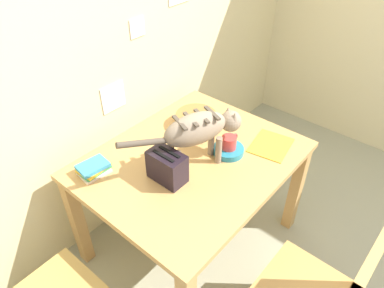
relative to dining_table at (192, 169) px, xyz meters
name	(u,v)px	position (x,y,z in m)	size (l,w,h in m)	color
wall_rear	(111,45)	(0.03, 0.65, 0.58)	(4.36, 0.11, 2.50)	beige
dining_table	(192,169)	(0.00, 0.00, 0.00)	(1.22, 0.99, 0.75)	tan
cat	(200,130)	(-0.01, -0.06, 0.32)	(0.67, 0.31, 0.33)	gray
saucer_bowl	(228,150)	(0.17, -0.13, 0.11)	(0.18, 0.18, 0.04)	teal
coffee_mug	(229,142)	(0.18, -0.13, 0.16)	(0.13, 0.09, 0.08)	#CD3B38
magazine	(271,145)	(0.39, -0.29, 0.09)	(0.26, 0.21, 0.01)	gold
book_stack	(94,168)	(-0.44, 0.32, 0.12)	(0.17, 0.14, 0.06)	beige
wicker_basket	(196,119)	(0.27, 0.19, 0.13)	(0.26, 0.26, 0.08)	olive
toaster	(167,167)	(-0.22, -0.01, 0.17)	(0.12, 0.20, 0.18)	black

